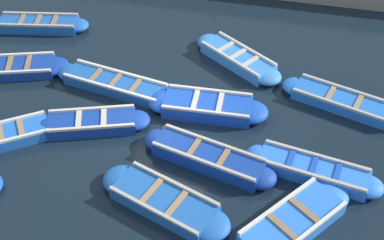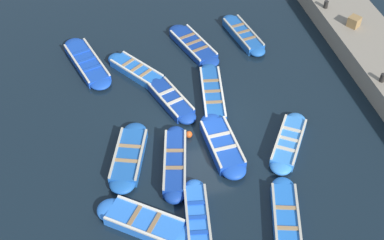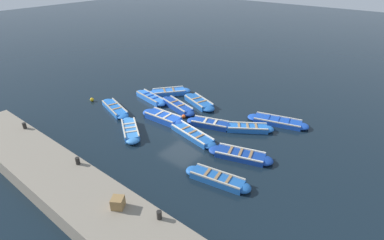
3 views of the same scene
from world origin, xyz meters
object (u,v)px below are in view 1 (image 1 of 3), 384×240
Objects in this scene: boat_mid_row at (207,107)px; boat_outer_right at (1,137)px; boat_broadside at (116,84)px; boat_far_corner at (39,24)px; boat_centre at (343,102)px; boat_outer_left at (92,123)px; boat_drifting at (238,59)px; boat_alongside at (164,202)px; boat_stern_in at (292,223)px; boat_near_quay at (313,170)px; boat_tucked at (208,158)px; buoy_yellow_far at (167,129)px; boat_end_of_row at (10,68)px.

boat_outer_right is at bearing 114.89° from boat_mid_row.
boat_broadside is 1.14× the size of boat_far_corner.
boat_outer_left is at bearing 110.08° from boat_centre.
boat_broadside is at bearing -2.80° from boat_outer_left.
boat_drifting is (2.44, -0.46, -0.02)m from boat_mid_row.
boat_alongside is 8.75m from boat_far_corner.
boat_outer_left is at bearing 114.21° from boat_mid_row.
boat_far_corner is at bearing 55.00° from boat_stern_in.
boat_mid_row is 2.48m from boat_drifting.
boat_stern_in is at bearing -98.09° from boat_outer_right.
boat_near_quay is 2.59m from boat_tucked.
boat_drifting reaches higher than boat_far_corner.
boat_outer_right is 0.97× the size of boat_outer_left.
boat_alongside is (-0.03, 2.95, -0.01)m from boat_stern_in.
buoy_yellow_far is (-2.16, 4.56, -0.02)m from boat_centre.
boat_centre is (2.82, -0.68, -0.03)m from boat_near_quay.
boat_drifting is at bearing -21.06° from buoy_yellow_far.
boat_far_corner reaches higher than boat_centre.
boat_stern_in is 7.73m from boat_outer_right.
boat_centre is 1.07× the size of boat_far_corner.
boat_outer_left reaches higher than buoy_yellow_far.
boat_broadside is (-2.02, 3.28, -0.02)m from boat_drifting.
boat_end_of_row is at bearing 85.69° from boat_mid_row.
boat_centre is 5.04m from buoy_yellow_far.
boat_alongside reaches higher than boat_broadside.
boat_near_quay is at bearing -116.20° from boat_far_corner.
boat_drifting reaches higher than boat_alongside.
boat_tucked is at bearing -25.06° from boat_alongside.
boat_tucked reaches higher than boat_outer_right.
boat_end_of_row is 1.03× the size of boat_alongside.
boat_alongside reaches higher than boat_outer_left.
boat_end_of_row is 0.93× the size of boat_broadside.
boat_centre is 0.94× the size of boat_broadside.
boat_outer_right is 11.69× the size of buoy_yellow_far.
boat_alongside is 1.12× the size of boat_drifting.
buoy_yellow_far is at bearing -83.02° from boat_outer_left.
boat_end_of_row is at bearing -175.72° from boat_far_corner.
boat_mid_row is at bearing -98.40° from boat_broadside.
boat_near_quay reaches higher than boat_outer_right.
boat_outer_left is at bearing 69.10° from boat_stern_in.
boat_mid_row is 6.98m from boat_far_corner.
boat_drifting is (4.16, 2.53, -0.00)m from boat_near_quay.
boat_drifting reaches higher than boat_centre.
boat_drifting is 1.00× the size of boat_outer_right.
boat_broadside is at bearing 81.60° from boat_mid_row.
boat_alongside reaches higher than boat_centre.
boat_outer_right is (1.09, 7.66, -0.02)m from boat_stern_in.
boat_end_of_row is at bearing 70.33° from boat_tucked.
boat_stern_in is 12.31× the size of buoy_yellow_far.
boat_near_quay is at bearing -11.83° from boat_stern_in.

